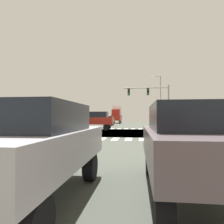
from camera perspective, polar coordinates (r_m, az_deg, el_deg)
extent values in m
cube|color=#3F443C|center=(23.29, -2.72, -5.51)|extent=(14.00, 90.00, 0.05)
cube|color=#3F443C|center=(23.29, -2.72, -5.51)|extent=(90.00, 12.00, 0.05)
cube|color=#A09B91|center=(36.09, 21.62, -3.84)|extent=(12.00, 12.00, 0.14)
cube|color=#A69992|center=(38.82, -18.88, -3.69)|extent=(12.00, 12.00, 0.14)
cube|color=white|center=(18.97, -27.44, -6.16)|extent=(0.50, 2.00, 0.01)
cube|color=white|center=(18.43, -24.86, -6.33)|extent=(0.50, 2.00, 0.01)
cube|color=white|center=(17.92, -22.13, -6.50)|extent=(0.50, 2.00, 0.01)
cube|color=white|center=(17.46, -19.24, -6.66)|extent=(0.50, 2.00, 0.01)
cube|color=white|center=(17.04, -16.21, -6.82)|extent=(0.50, 2.00, 0.01)
cube|color=white|center=(16.68, -13.03, -6.96)|extent=(0.50, 2.00, 0.01)
cube|color=white|center=(16.36, -9.71, -7.08)|extent=(0.50, 2.00, 0.01)
cube|color=white|center=(16.11, -6.27, -7.18)|extent=(0.50, 2.00, 0.01)
cube|color=white|center=(15.91, -2.74, -7.26)|extent=(0.50, 2.00, 0.01)
cube|color=white|center=(15.77, 0.87, -7.31)|extent=(0.50, 2.00, 0.01)
cube|color=white|center=(15.70, 4.54, -7.33)|extent=(0.50, 2.00, 0.01)
cube|color=white|center=(15.68, 8.22, -7.33)|extent=(0.50, 2.00, 0.01)
cube|color=white|center=(15.74, 11.89, -7.29)|extent=(0.50, 2.00, 0.01)
cube|color=white|center=(15.85, 15.52, -7.23)|extent=(0.50, 2.00, 0.01)
cube|color=white|center=(32.07, -12.48, -4.33)|extent=(0.50, 2.00, 0.01)
cube|color=white|center=(31.75, -10.77, -4.37)|extent=(0.50, 2.00, 0.01)
cube|color=white|center=(31.46, -9.03, -4.40)|extent=(0.50, 2.00, 0.01)
cube|color=white|center=(31.20, -7.26, -4.43)|extent=(0.50, 2.00, 0.01)
cube|color=white|center=(30.97, -5.46, -4.46)|extent=(0.50, 2.00, 0.01)
cube|color=white|center=(30.77, -3.64, -4.48)|extent=(0.50, 2.00, 0.01)
cube|color=white|center=(30.60, -1.79, -4.50)|extent=(0.50, 2.00, 0.01)
cube|color=white|center=(30.46, 0.07, -4.51)|extent=(0.50, 2.00, 0.01)
cube|color=white|center=(30.36, 1.95, -4.52)|extent=(0.50, 2.00, 0.01)
cube|color=white|center=(30.29, 3.84, -4.53)|extent=(0.50, 2.00, 0.01)
cube|color=white|center=(30.25, 5.74, -4.53)|extent=(0.50, 2.00, 0.01)
cube|color=white|center=(30.24, 7.64, -4.52)|extent=(0.50, 2.00, 0.01)
cube|color=white|center=(30.27, 9.54, -4.51)|extent=(0.50, 2.00, 0.01)
cube|color=white|center=(30.33, 11.43, -4.50)|extent=(0.50, 2.00, 0.01)
cylinder|color=gray|center=(30.92, 15.10, 1.39)|extent=(0.20, 0.20, 6.27)
cylinder|color=gray|center=(30.89, 9.12, 6.46)|extent=(6.43, 0.14, 0.14)
cube|color=black|center=(30.84, 9.72, 5.45)|extent=(0.32, 0.40, 1.00)
sphere|color=black|center=(30.63, 9.74, 6.08)|extent=(0.22, 0.22, 0.22)
sphere|color=black|center=(30.59, 9.74, 5.50)|extent=(0.22, 0.22, 0.22)
sphere|color=green|center=(30.56, 9.75, 4.93)|extent=(0.22, 0.22, 0.22)
cube|color=black|center=(30.83, 4.56, 5.43)|extent=(0.32, 0.40, 1.00)
sphere|color=black|center=(30.63, 4.54, 6.06)|extent=(0.22, 0.22, 0.22)
sphere|color=black|center=(30.59, 4.54, 5.49)|extent=(0.22, 0.22, 0.22)
sphere|color=green|center=(30.55, 4.54, 4.91)|extent=(0.22, 0.22, 0.22)
cylinder|color=gray|center=(39.91, 13.03, 2.95)|extent=(0.16, 0.16, 9.35)
cylinder|color=gray|center=(40.46, 11.99, 9.42)|extent=(1.40, 0.10, 0.10)
ellipsoid|color=silver|center=(40.39, 10.98, 9.36)|extent=(0.60, 0.32, 0.20)
cube|color=tan|center=(43.71, -22.02, -1.06)|extent=(14.40, 10.59, 3.72)
cube|color=#BC9B90|center=(43.77, -21.99, 1.63)|extent=(14.70, 10.89, 0.40)
cube|color=black|center=(36.16, -13.24, -2.58)|extent=(0.24, 2.20, 1.80)
cylinder|color=black|center=(6.11, 10.43, -13.34)|extent=(0.26, 0.68, 0.68)
cylinder|color=black|center=(6.36, 23.83, -12.77)|extent=(0.26, 0.68, 0.68)
cylinder|color=black|center=(3.31, 13.71, -23.73)|extent=(0.26, 0.68, 0.68)
cube|color=#5F5358|center=(4.67, 20.43, -8.62)|extent=(1.80, 4.30, 0.66)
cube|color=black|center=(4.63, 20.36, -1.24)|extent=(1.55, 2.24, 0.54)
cylinder|color=black|center=(6.05, -19.72, -13.41)|extent=(0.26, 0.68, 0.68)
cylinder|color=black|center=(5.57, -5.91, -14.53)|extent=(0.26, 0.68, 0.68)
cube|color=#BAB8C2|center=(4.33, -19.83, -9.20)|extent=(1.80, 4.30, 0.66)
cube|color=black|center=(4.29, -19.76, -1.23)|extent=(1.55, 2.24, 0.54)
cylinder|color=black|center=(41.70, -0.16, -3.25)|extent=(0.26, 0.68, 0.68)
cylinder|color=black|center=(41.90, -2.12, -3.24)|extent=(0.26, 0.68, 0.68)
cylinder|color=black|center=(44.60, 0.31, -3.13)|extent=(0.26, 0.68, 0.68)
cylinder|color=black|center=(44.79, -1.52, -3.13)|extent=(0.26, 0.68, 0.68)
cube|color=gold|center=(43.23, -0.87, -2.30)|extent=(1.80, 4.30, 0.66)
cube|color=black|center=(43.22, -0.87, -1.50)|extent=(1.55, 2.24, 0.54)
cylinder|color=black|center=(27.49, -1.11, -4.07)|extent=(0.74, 0.26, 0.74)
cylinder|color=black|center=(25.94, -1.60, -4.23)|extent=(0.74, 0.26, 0.74)
cylinder|color=black|center=(28.10, -7.45, -4.01)|extent=(0.74, 0.26, 0.74)
cylinder|color=black|center=(26.59, -8.30, -4.15)|extent=(0.74, 0.26, 0.74)
cube|color=#9F2117|center=(26.96, -4.64, -2.40)|extent=(4.60, 1.96, 0.88)
cube|color=black|center=(26.96, -4.64, -0.70)|extent=(3.22, 1.69, 0.72)
cylinder|color=black|center=(30.06, -18.18, -3.78)|extent=(0.74, 0.26, 0.74)
cylinder|color=black|center=(28.65, -19.51, -3.88)|extent=(0.74, 0.26, 0.74)
cylinder|color=black|center=(31.52, -23.34, -3.62)|extent=(0.74, 0.26, 0.74)
cylinder|color=black|center=(30.18, -24.85, -3.71)|extent=(0.74, 0.26, 0.74)
cube|color=silver|center=(30.05, -21.50, -2.21)|extent=(4.60, 1.96, 0.88)
cube|color=black|center=(30.05, -21.49, -0.68)|extent=(3.22, 1.69, 0.72)
cylinder|color=black|center=(56.65, 1.99, -2.73)|extent=(0.26, 0.80, 0.80)
cylinder|color=black|center=(56.86, 0.06, -2.73)|extent=(0.26, 0.80, 0.80)
cylinder|color=black|center=(61.53, 2.39, -2.63)|extent=(0.26, 0.80, 0.80)
cylinder|color=black|center=(61.72, 0.61, -2.63)|extent=(0.26, 0.80, 0.80)
cube|color=#A21F17|center=(59.17, 1.27, -1.57)|extent=(2.40, 7.20, 1.49)
cube|color=white|center=(60.28, 1.37, 0.35)|extent=(2.30, 4.18, 2.56)
cube|color=#A21F17|center=(57.04, 1.05, -0.08)|extent=(2.11, 2.02, 1.49)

